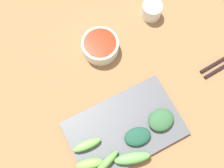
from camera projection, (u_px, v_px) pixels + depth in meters
tabletop at (119, 105)px, 0.80m from camera, size 2.10×2.10×0.02m
sauce_bowl at (100, 46)px, 0.82m from camera, size 0.11×0.11×0.05m
serving_plate at (125, 128)px, 0.76m from camera, size 0.19×0.31×0.01m
broccoli_stalk_0 at (107, 162)px, 0.72m from camera, size 0.04×0.08×0.03m
broccoli_leafy_1 at (137, 137)px, 0.74m from camera, size 0.06×0.08×0.02m
broccoli_stalk_2 at (132, 158)px, 0.72m from camera, size 0.06×0.10×0.03m
broccoli_stalk_3 at (87, 145)px, 0.73m from camera, size 0.03×0.08×0.02m
broccoli_stalk_4 at (89, 164)px, 0.72m from camera, size 0.05×0.08×0.02m
broccoli_leafy_5 at (161, 120)px, 0.75m from camera, size 0.06×0.08×0.02m
tea_cup at (152, 10)px, 0.86m from camera, size 0.06×0.06×0.05m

